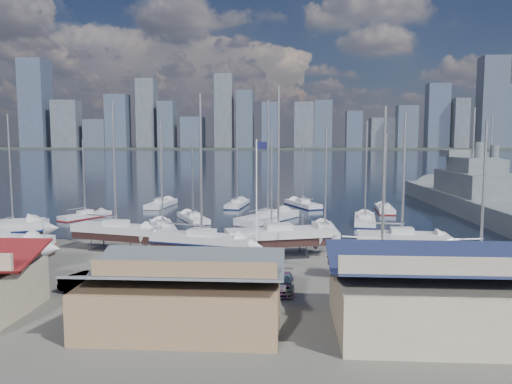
# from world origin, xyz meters

# --- Properties ---
(ground) EXTENTS (1400.00, 1400.00, 0.00)m
(ground) POSITION_xyz_m (0.00, -10.00, 0.00)
(ground) COLOR #605E59
(ground) RESTS_ON ground
(water) EXTENTS (1400.00, 600.00, 0.40)m
(water) POSITION_xyz_m (0.00, 300.00, -0.15)
(water) COLOR #1B273F
(water) RESTS_ON ground
(far_shore) EXTENTS (1400.00, 80.00, 2.20)m
(far_shore) POSITION_xyz_m (0.00, 560.00, 1.10)
(far_shore) COLOR #2D332D
(far_shore) RESTS_ON ground
(skyline) EXTENTS (639.14, 43.80, 107.69)m
(skyline) POSITION_xyz_m (-7.83, 553.76, 39.09)
(skyline) COLOR #475166
(skyline) RESTS_ON far_shore
(shed_grey) EXTENTS (12.60, 8.40, 4.17)m
(shed_grey) POSITION_xyz_m (0.00, -26.00, 2.15)
(shed_grey) COLOR #8C6B4C
(shed_grey) RESTS_ON ground
(shed_blue) EXTENTS (13.65, 9.45, 4.71)m
(shed_blue) POSITION_xyz_m (16.00, -26.00, 2.42)
(shed_blue) COLOR #BFB293
(shed_blue) RESTS_ON ground
(sailboat_cradle_2) EXTENTS (9.93, 5.05, 15.63)m
(sailboat_cradle_2) POSITION_xyz_m (-11.61, -5.32, 2.06)
(sailboat_cradle_2) COLOR #2D2D33
(sailboat_cradle_2) RESTS_ON ground
(sailboat_cradle_3) EXTENTS (10.21, 5.13, 15.90)m
(sailboat_cradle_3) POSITION_xyz_m (-1.60, -10.26, 2.07)
(sailboat_cradle_3) COLOR #2D2D33
(sailboat_cradle_3) RESTS_ON ground
(sailboat_cradle_4) EXTENTS (10.77, 5.67, 16.85)m
(sailboat_cradle_4) POSITION_xyz_m (5.57, -7.26, 2.12)
(sailboat_cradle_4) COLOR #2D2D33
(sailboat_cradle_4) RESTS_ON ground
(sailboat_cradle_5) EXTENTS (9.16, 4.25, 14.42)m
(sailboat_cradle_5) POSITION_xyz_m (14.39, -14.76, 1.99)
(sailboat_cradle_5) COLOR #2D2D33
(sailboat_cradle_5) RESTS_ON ground
(sailboat_cradle_6) EXTENTS (8.89, 3.12, 14.25)m
(sailboat_cradle_6) POSITION_xyz_m (17.73, -7.15, 1.98)
(sailboat_cradle_6) COLOR #2D2D33
(sailboat_cradle_6) RESTS_ON ground
(sailboat_cradle_7) EXTENTS (8.27, 3.92, 13.24)m
(sailboat_cradle_7) POSITION_xyz_m (22.82, -13.78, 1.94)
(sailboat_cradle_7) COLOR #2D2D33
(sailboat_cradle_7) RESTS_ON ground
(sailboat_moored_0) EXTENTS (4.97, 10.79, 15.57)m
(sailboat_moored_0) POSITION_xyz_m (-28.60, 4.61, 0.31)
(sailboat_moored_0) COLOR black
(sailboat_moored_0) RESTS_ON water
(sailboat_moored_1) EXTENTS (6.03, 8.27, 12.26)m
(sailboat_moored_1) POSITION_xyz_m (-23.60, 15.36, 0.31)
(sailboat_moored_1) COLOR black
(sailboat_moored_1) RESTS_ON water
(sailboat_moored_2) EXTENTS (3.66, 10.11, 14.94)m
(sailboat_moored_2) POSITION_xyz_m (-15.59, 28.94, 0.32)
(sailboat_moored_2) COLOR black
(sailboat_moored_2) RESTS_ON water
(sailboat_moored_3) EXTENTS (5.90, 10.14, 14.64)m
(sailboat_moored_3) POSITION_xyz_m (-9.39, 5.57, 0.31)
(sailboat_moored_3) COLOR black
(sailboat_moored_3) RESTS_ON water
(sailboat_moored_4) EXTENTS (6.21, 9.00, 13.35)m
(sailboat_moored_4) POSITION_xyz_m (-7.09, 13.89, 0.32)
(sailboat_moored_4) COLOR black
(sailboat_moored_4) RESTS_ON water
(sailboat_moored_5) EXTENTS (3.73, 9.61, 14.00)m
(sailboat_moored_5) POSITION_xyz_m (-2.31, 29.76, 0.31)
(sailboat_moored_5) COLOR black
(sailboat_moored_5) RESTS_ON water
(sailboat_moored_6) EXTENTS (3.22, 9.15, 13.42)m
(sailboat_moored_6) POSITION_xyz_m (4.53, 3.99, 0.31)
(sailboat_moored_6) COLOR black
(sailboat_moored_6) RESTS_ON water
(sailboat_moored_7) EXTENTS (9.05, 11.98, 18.07)m
(sailboat_moored_7) POSITION_xyz_m (3.67, 14.29, 0.33)
(sailboat_moored_7) COLOR black
(sailboat_moored_7) RESTS_ON water
(sailboat_moored_8) EXTENTS (6.54, 9.94, 14.50)m
(sailboat_moored_8) POSITION_xyz_m (9.13, 30.34, 0.31)
(sailboat_moored_8) COLOR black
(sailboat_moored_8) RESTS_ON water
(sailboat_moored_9) EXTENTS (2.94, 9.27, 13.85)m
(sailboat_moored_9) POSITION_xyz_m (11.17, 5.46, 0.32)
(sailboat_moored_9) COLOR black
(sailboat_moored_9) RESTS_ON water
(sailboat_moored_10) EXTENTS (4.19, 10.27, 14.91)m
(sailboat_moored_10) POSITION_xyz_m (17.31, 13.62, 0.31)
(sailboat_moored_10) COLOR black
(sailboat_moored_10) RESTS_ON water
(sailboat_moored_11) EXTENTS (3.17, 9.04, 13.26)m
(sailboat_moored_11) POSITION_xyz_m (22.28, 25.36, 0.31)
(sailboat_moored_11) COLOR black
(sailboat_moored_11) RESTS_ON water
(naval_ship_east) EXTENTS (9.25, 51.97, 18.66)m
(naval_ship_east) POSITION_xyz_m (36.47, 27.04, 1.67)
(naval_ship_east) COLOR slate
(naval_ship_east) RESTS_ON water
(naval_ship_west) EXTENTS (6.51, 39.20, 17.52)m
(naval_ship_west) POSITION_xyz_m (43.81, 38.55, 1.67)
(naval_ship_west) COLOR slate
(naval_ship_west) RESTS_ON water
(car_a) EXTENTS (2.47, 4.20, 1.34)m
(car_a) POSITION_xyz_m (-4.86, -18.42, 0.67)
(car_a) COLOR gray
(car_a) RESTS_ON ground
(car_b) EXTENTS (5.16, 3.20, 1.61)m
(car_b) POSITION_xyz_m (-8.43, -20.35, 0.80)
(car_b) COLOR gray
(car_b) RESTS_ON ground
(car_c) EXTENTS (2.25, 4.69, 1.29)m
(car_c) POSITION_xyz_m (-3.31, -19.12, 0.64)
(car_c) COLOR gray
(car_c) RESTS_ON ground
(car_d) EXTENTS (1.90, 4.59, 1.33)m
(car_d) POSITION_xyz_m (6.14, -18.61, 0.66)
(car_d) COLOR gray
(car_d) RESTS_ON ground
(flagpole) EXTENTS (1.04, 0.12, 11.74)m
(flagpole) POSITION_xyz_m (3.67, -10.25, 6.74)
(flagpole) COLOR white
(flagpole) RESTS_ON ground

